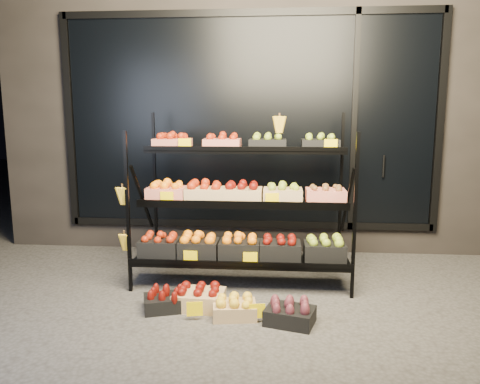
# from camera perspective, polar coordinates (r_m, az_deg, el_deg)

# --- Properties ---
(ground) EXTENTS (24.00, 24.00, 0.00)m
(ground) POSITION_cam_1_polar(r_m,az_deg,el_deg) (4.26, -0.31, -13.27)
(ground) COLOR #514F4C
(ground) RESTS_ON ground
(building) EXTENTS (6.00, 2.08, 3.50)m
(building) POSITION_cam_1_polar(r_m,az_deg,el_deg) (6.51, 1.68, 10.45)
(building) COLOR #2D2826
(building) RESTS_ON ground
(display_rack) EXTENTS (2.18, 1.02, 1.74)m
(display_rack) POSITION_cam_1_polar(r_m,az_deg,el_deg) (4.61, 0.19, -1.26)
(display_rack) COLOR black
(display_rack) RESTS_ON ground
(tag_floor_a) EXTENTS (0.13, 0.01, 0.12)m
(tag_floor_a) POSITION_cam_1_polar(r_m,az_deg,el_deg) (3.91, -5.54, -14.54)
(tag_floor_a) COLOR #FFD800
(tag_floor_a) RESTS_ON ground
(tag_floor_b) EXTENTS (0.13, 0.01, 0.12)m
(tag_floor_b) POSITION_cam_1_polar(r_m,az_deg,el_deg) (3.86, 2.09, -14.84)
(tag_floor_b) COLOR #FFD800
(tag_floor_b) RESTS_ON ground
(floor_crate_left) EXTENTS (0.44, 0.33, 0.21)m
(floor_crate_left) POSITION_cam_1_polar(r_m,az_deg,el_deg) (4.13, -5.01, -12.61)
(floor_crate_left) COLOR tan
(floor_crate_left) RESTS_ON ground
(floor_crate_midleft) EXTENTS (0.42, 0.36, 0.19)m
(floor_crate_midleft) POSITION_cam_1_polar(r_m,az_deg,el_deg) (4.13, -9.09, -12.86)
(floor_crate_midleft) COLOR black
(floor_crate_midleft) RESTS_ON ground
(floor_crate_midright) EXTENTS (0.39, 0.31, 0.19)m
(floor_crate_midright) POSITION_cam_1_polar(r_m,az_deg,el_deg) (3.95, -0.68, -13.85)
(floor_crate_midright) COLOR tan
(floor_crate_midright) RESTS_ON ground
(floor_crate_right) EXTENTS (0.44, 0.37, 0.19)m
(floor_crate_right) POSITION_cam_1_polar(r_m,az_deg,el_deg) (3.86, 6.10, -14.43)
(floor_crate_right) COLOR black
(floor_crate_right) RESTS_ON ground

